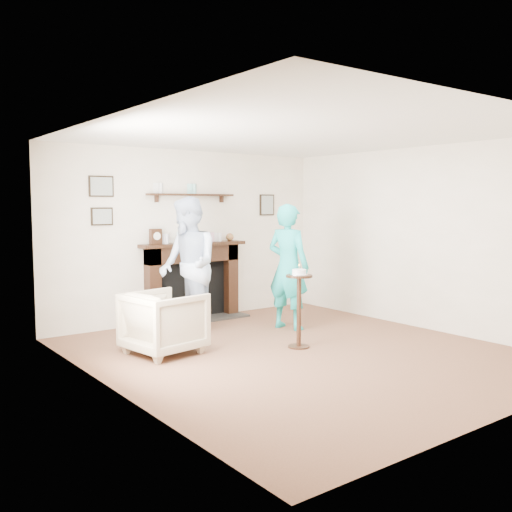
# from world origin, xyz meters

# --- Properties ---
(ground) EXTENTS (5.00, 5.00, 0.00)m
(ground) POSITION_xyz_m (0.00, 0.00, 0.00)
(ground) COLOR brown
(ground) RESTS_ON ground
(room_shell) EXTENTS (4.54, 5.02, 2.52)m
(room_shell) POSITION_xyz_m (-0.00, 0.69, 1.62)
(room_shell) COLOR beige
(room_shell) RESTS_ON ground
(armchair) EXTENTS (0.91, 0.89, 0.72)m
(armchair) POSITION_xyz_m (-1.26, 0.92, 0.00)
(armchair) COLOR tan
(armchair) RESTS_ON ground
(man) EXTENTS (0.83, 0.99, 1.82)m
(man) POSITION_xyz_m (-0.54, 1.60, 0.00)
(man) COLOR #A9BDD3
(man) RESTS_ON ground
(woman) EXTENTS (0.58, 0.72, 1.72)m
(woman) POSITION_xyz_m (0.73, 1.08, 0.00)
(woman) COLOR #20BAA3
(woman) RESTS_ON ground
(pedestal_table) EXTENTS (0.31, 0.31, 1.01)m
(pedestal_table) POSITION_xyz_m (0.16, 0.20, 0.62)
(pedestal_table) COLOR black
(pedestal_table) RESTS_ON ground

